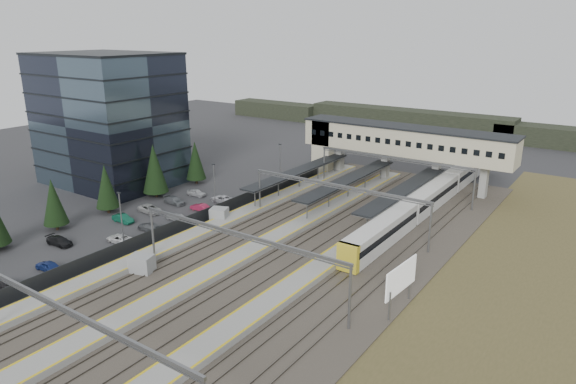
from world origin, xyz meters
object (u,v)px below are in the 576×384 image
Objects in this scene: footbridge at (390,142)px; train at (431,197)px; office_building at (109,119)px; relay_cabin_far at (219,215)px; billboard at (401,279)px; relay_cabin_near at (142,264)px.

footbridge is 0.69× the size of train.
office_building reaches higher than train.
relay_cabin_far is 0.49× the size of billboard.
relay_cabin_near is at bearing -78.05° from relay_cabin_far.
train is (56.00, 19.38, -10.20)m from office_building.
footbridge reaches higher than relay_cabin_far.
relay_cabin_near is at bearing -115.70° from train.
office_building is 0.60× the size of footbridge.
train is at bearing 19.09° from office_building.
relay_cabin_near is 0.06× the size of train.
office_building is 0.42× the size of train.
relay_cabin_near is 30.74m from billboard.
footbridge is 48.67m from billboard.
relay_cabin_far is 0.05× the size of train.
footbridge is 6.44× the size of billboard.
office_building is at bearing -145.53° from footbridge.
relay_cabin_near is 1.04× the size of relay_cabin_far.
office_building is 53.18m from footbridge.
train is (12.30, -10.62, -5.94)m from footbridge.
train is 9.29× the size of billboard.
office_building is 33.90m from relay_cabin_far.
footbridge is (8.22, 53.25, 6.79)m from relay_cabin_near.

